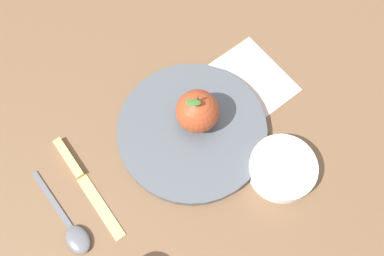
% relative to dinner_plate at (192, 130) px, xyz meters
% --- Properties ---
extents(ground_plane, '(2.40, 2.40, 0.00)m').
position_rel_dinner_plate_xyz_m(ground_plane, '(0.05, -0.02, -0.01)').
color(ground_plane, brown).
extents(dinner_plate, '(0.26, 0.26, 0.02)m').
position_rel_dinner_plate_xyz_m(dinner_plate, '(0.00, 0.00, 0.00)').
color(dinner_plate, '#4C5156').
rests_on(dinner_plate, ground_plane).
extents(apple, '(0.07, 0.07, 0.09)m').
position_rel_dinner_plate_xyz_m(apple, '(-0.02, -0.00, 0.04)').
color(apple, '#9E3D1E').
rests_on(apple, dinner_plate).
extents(side_bowl, '(0.11, 0.11, 0.03)m').
position_rel_dinner_plate_xyz_m(side_bowl, '(-0.06, 0.15, 0.01)').
color(side_bowl, white).
rests_on(side_bowl, ground_plane).
extents(knife, '(0.04, 0.20, 0.01)m').
position_rel_dinner_plate_xyz_m(knife, '(0.19, -0.07, -0.01)').
color(knife, '#D8B766').
rests_on(knife, ground_plane).
extents(spoon, '(0.04, 0.16, 0.01)m').
position_rel_dinner_plate_xyz_m(spoon, '(0.25, -0.01, -0.01)').
color(spoon, '#59595E').
rests_on(spoon, ground_plane).
extents(linen_napkin, '(0.14, 0.16, 0.00)m').
position_rel_dinner_plate_xyz_m(linen_napkin, '(-0.15, 0.00, -0.01)').
color(linen_napkin, beige).
rests_on(linen_napkin, ground_plane).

